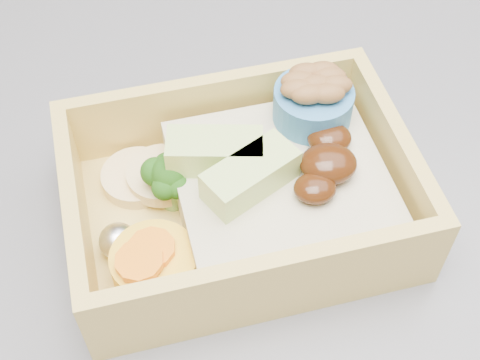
{
  "coord_description": "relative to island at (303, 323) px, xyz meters",
  "views": [
    {
      "loc": [
        -0.11,
        -0.49,
        1.27
      ],
      "look_at": [
        -0.09,
        -0.25,
        0.96
      ],
      "focal_mm": 50.0,
      "sensor_mm": 36.0,
      "label": 1
    }
  ],
  "objects": [
    {
      "name": "island",
      "position": [
        0.0,
        0.0,
        0.0
      ],
      "size": [
        1.24,
        0.84,
        0.92
      ],
      "color": "brown",
      "rests_on": "ground"
    },
    {
      "name": "bento_box",
      "position": [
        -0.09,
        -0.14,
        0.48
      ],
      "size": [
        0.23,
        0.18,
        0.07
      ],
      "rotation": [
        0.0,
        0.0,
        0.17
      ],
      "color": "#D7B658",
      "rests_on": "island"
    }
  ]
}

